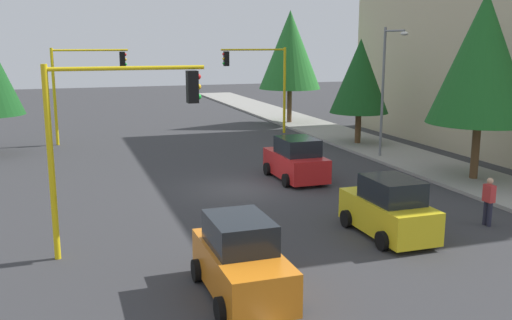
# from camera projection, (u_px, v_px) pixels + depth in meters

# --- Properties ---
(ground_plane) EXTENTS (120.00, 120.00, 0.00)m
(ground_plane) POSITION_uv_depth(u_px,v_px,m) (241.00, 189.00, 24.79)
(ground_plane) COLOR #353538
(sidewalk_kerb) EXTENTS (80.00, 4.00, 0.15)m
(sidewalk_kerb) POSITION_uv_depth(u_px,v_px,m) (391.00, 152.00, 32.71)
(sidewalk_kerb) COLOR gray
(sidewalk_kerb) RESTS_ON ground
(lane_arrow_near) EXTENTS (2.40, 1.10, 1.10)m
(lane_arrow_near) POSITION_uv_depth(u_px,v_px,m) (265.00, 319.00, 13.17)
(lane_arrow_near) COLOR silver
(lane_arrow_near) RESTS_ON ground
(traffic_signal_far_right) EXTENTS (0.36, 4.59, 5.89)m
(traffic_signal_far_right) POSITION_uv_depth(u_px,v_px,m) (84.00, 77.00, 35.14)
(traffic_signal_far_right) COLOR yellow
(traffic_signal_far_right) RESTS_ON ground
(traffic_signal_near_right) EXTENTS (0.36, 4.59, 5.66)m
(traffic_signal_near_right) POSITION_uv_depth(u_px,v_px,m) (114.00, 121.00, 16.63)
(traffic_signal_near_right) COLOR yellow
(traffic_signal_near_right) RESTS_ON ground
(traffic_signal_far_left) EXTENTS (0.36, 4.59, 5.88)m
(traffic_signal_far_left) POSITION_uv_depth(u_px,v_px,m) (260.00, 73.00, 38.74)
(traffic_signal_far_left) COLOR yellow
(traffic_signal_far_left) RESTS_ON ground
(street_lamp_curbside) EXTENTS (2.15, 0.28, 7.00)m
(street_lamp_curbside) POSITION_uv_depth(u_px,v_px,m) (387.00, 79.00, 30.15)
(street_lamp_curbside) COLOR slate
(street_lamp_curbside) RESTS_ON ground
(tree_roadside_mid) EXTENTS (3.54, 3.54, 6.44)m
(tree_roadside_mid) POSITION_uv_depth(u_px,v_px,m) (360.00, 76.00, 34.50)
(tree_roadside_mid) COLOR brown
(tree_roadside_mid) RESTS_ON ground
(tree_roadside_far) EXTENTS (4.68, 4.68, 8.57)m
(tree_roadside_far) POSITION_uv_depth(u_px,v_px,m) (290.00, 50.00, 43.33)
(tree_roadside_far) COLOR brown
(tree_roadside_far) RESTS_ON ground
(tree_roadside_near) EXTENTS (4.60, 4.60, 8.42)m
(tree_roadside_near) POSITION_uv_depth(u_px,v_px,m) (483.00, 58.00, 25.11)
(tree_roadside_near) COLOR brown
(tree_roadside_near) RESTS_ON ground
(car_yellow) EXTENTS (3.78, 1.96, 1.98)m
(car_yellow) POSITION_uv_depth(u_px,v_px,m) (389.00, 209.00, 18.69)
(car_yellow) COLOR yellow
(car_yellow) RESTS_ON ground
(car_red) EXTENTS (3.94, 2.10, 1.98)m
(car_red) POSITION_uv_depth(u_px,v_px,m) (296.00, 161.00, 26.36)
(car_red) COLOR red
(car_red) RESTS_ON ground
(car_orange) EXTENTS (3.90, 1.96, 1.98)m
(car_orange) POSITION_uv_depth(u_px,v_px,m) (241.00, 261.00, 14.31)
(car_orange) COLOR orange
(car_orange) RESTS_ON ground
(pedestrian_crossing) EXTENTS (0.40, 0.24, 1.70)m
(pedestrian_crossing) POSITION_uv_depth(u_px,v_px,m) (489.00, 200.00, 19.74)
(pedestrian_crossing) COLOR #262638
(pedestrian_crossing) RESTS_ON ground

